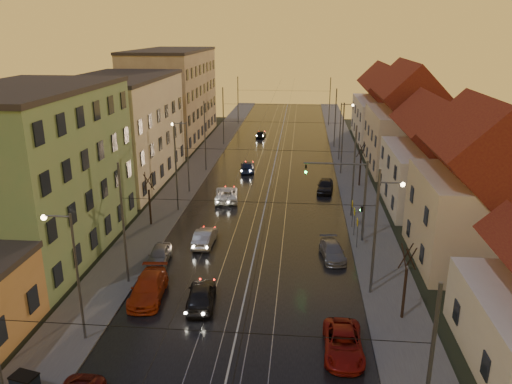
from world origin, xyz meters
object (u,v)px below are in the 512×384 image
(traffic_light_mast, at_px, (353,191))
(parked_right_2, at_px, (325,186))
(driving_car_0, at_px, (201,295))
(driving_car_4, at_px, (261,134))
(driving_car_3, at_px, (248,167))
(street_lamp_1, at_px, (381,223))
(street_lamp_0, at_px, (71,265))
(parked_left_3, at_px, (159,255))
(parked_right_1, at_px, (332,251))
(parked_left_2, at_px, (148,288))
(driving_car_2, at_px, (226,194))
(street_lamp_2, at_px, (185,150))
(street_lamp_3, at_px, (343,126))
(driving_car_1, at_px, (205,237))
(parked_right_0, at_px, (343,343))

(traffic_light_mast, bearing_deg, parked_right_2, 96.74)
(driving_car_0, height_order, driving_car_4, driving_car_0)
(traffic_light_mast, xyz_separation_m, driving_car_0, (-10.75, -11.47, -3.85))
(driving_car_3, bearing_deg, parked_right_2, 136.33)
(street_lamp_1, height_order, driving_car_4, street_lamp_1)
(driving_car_4, bearing_deg, street_lamp_0, 86.98)
(driving_car_4, xyz_separation_m, parked_left_3, (-3.99, -47.75, 0.04))
(driving_car_0, bearing_deg, parked_right_1, -143.96)
(parked_left_2, bearing_deg, street_lamp_0, -121.47)
(driving_car_2, xyz_separation_m, driving_car_4, (0.96, 32.53, -0.10))
(street_lamp_2, distance_m, traffic_light_mast, 20.89)
(street_lamp_3, xyz_separation_m, traffic_light_mast, (-1.11, -28.00, -0.29))
(driving_car_2, relative_size, parked_right_2, 1.22)
(street_lamp_0, distance_m, traffic_light_mast, 23.42)
(street_lamp_0, distance_m, driving_car_1, 15.51)
(street_lamp_2, distance_m, parked_left_3, 18.10)
(street_lamp_3, relative_size, driving_car_2, 1.58)
(street_lamp_2, relative_size, driving_car_1, 1.90)
(street_lamp_2, bearing_deg, street_lamp_1, -47.68)
(street_lamp_1, bearing_deg, parked_left_3, 171.32)
(driving_car_0, distance_m, parked_right_0, 10.01)
(street_lamp_3, height_order, driving_car_1, street_lamp_3)
(street_lamp_0, xyz_separation_m, driving_car_2, (4.87, 25.72, -4.18))
(driving_car_2, bearing_deg, street_lamp_3, -133.17)
(street_lamp_1, distance_m, driving_car_3, 32.00)
(traffic_light_mast, xyz_separation_m, driving_car_4, (-11.27, 42.26, -3.99))
(traffic_light_mast, relative_size, driving_car_1, 1.71)
(driving_car_0, xyz_separation_m, parked_right_0, (8.99, -4.40, -0.10))
(street_lamp_1, relative_size, parked_right_1, 1.91)
(driving_car_2, bearing_deg, parked_left_3, 71.71)
(driving_car_3, relative_size, parked_right_1, 1.04)
(driving_car_0, bearing_deg, parked_right_2, -115.44)
(street_lamp_0, distance_m, parked_right_1, 20.30)
(driving_car_2, relative_size, driving_car_3, 1.16)
(street_lamp_1, distance_m, driving_car_4, 51.93)
(driving_car_1, xyz_separation_m, parked_left_3, (-2.90, -3.66, -0.05))
(street_lamp_0, xyz_separation_m, street_lamp_3, (18.21, 44.00, 0.00))
(traffic_light_mast, distance_m, parked_right_0, 16.45)
(driving_car_1, height_order, parked_left_2, parked_left_2)
(driving_car_2, bearing_deg, parked_right_1, 121.55)
(driving_car_4, distance_m, parked_right_0, 58.90)
(driving_car_1, bearing_deg, parked_right_1, 172.42)
(street_lamp_2, relative_size, parked_left_3, 2.10)
(driving_car_1, height_order, parked_right_1, driving_car_1)
(street_lamp_1, distance_m, driving_car_2, 22.57)
(street_lamp_1, relative_size, driving_car_0, 1.81)
(street_lamp_2, height_order, parked_right_1, street_lamp_2)
(street_lamp_1, height_order, parked_right_2, street_lamp_1)
(driving_car_2, relative_size, driving_car_4, 1.42)
(street_lamp_1, bearing_deg, driving_car_2, 126.98)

